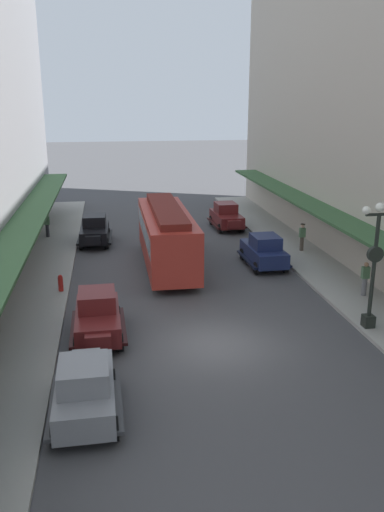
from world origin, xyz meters
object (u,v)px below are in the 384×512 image
object	(u,v)px
pedestrian_2	(365,278)
parked_car_0	(98,315)
parked_car_1	(95,229)
pedestrian_1	(47,225)
parked_car_4	(226,216)
parked_car_2	(264,250)
fire_hydrant	(61,283)
parked_car_3	(85,387)
lamp_post_with_clock	(374,261)
streetcar	(167,234)
pedestrian_0	(302,237)

from	to	relation	value
pedestrian_2	parked_car_0	bearing A→B (deg)	-169.53
parked_car_1	pedestrian_1	size ratio (longest dim) A/B	2.63
parked_car_4	parked_car_2	bearing A→B (deg)	-89.40
parked_car_0	fire_hydrant	distance (m)	5.50
parked_car_0	parked_car_3	bearing A→B (deg)	-93.25
pedestrian_1	parked_car_4	bearing A→B (deg)	5.01
parked_car_0	lamp_post_with_clock	size ratio (longest dim) A/B	0.83
parked_car_0	streetcar	bearing A→B (deg)	66.54
fire_hydrant	pedestrian_0	size ratio (longest dim) A/B	0.49
parked_car_4	pedestrian_2	world-z (taller)	parked_car_4
streetcar	pedestrian_1	world-z (taller)	streetcar
parked_car_1	fire_hydrant	bearing A→B (deg)	-99.34
parked_car_0	parked_car_3	world-z (taller)	same
parked_car_4	pedestrian_0	bearing A→B (deg)	-65.51
parked_car_2	lamp_post_with_clock	distance (m)	9.40
lamp_post_with_clock	streetcar	bearing A→B (deg)	126.51
parked_car_0	parked_car_4	distance (m)	19.31
parked_car_3	streetcar	xyz separation A→B (m)	(4.04, 14.07, 0.96)
parked_car_0	fire_hydrant	world-z (taller)	parked_car_0
pedestrian_1	pedestrian_2	bearing A→B (deg)	-40.64
pedestrian_2	lamp_post_with_clock	bearing A→B (deg)	-113.79
parked_car_2	pedestrian_1	size ratio (longest dim) A/B	2.62
parked_car_2	parked_car_3	distance (m)	16.38
parked_car_2	pedestrian_0	bearing A→B (deg)	35.87
parked_car_4	fire_hydrant	distance (m)	16.13
parked_car_0	lamp_post_with_clock	world-z (taller)	lamp_post_with_clock
parked_car_2	pedestrian_2	xyz separation A→B (m)	(3.28, -5.59, 0.05)
parked_car_4	lamp_post_with_clock	bearing A→B (deg)	-84.13
parked_car_4	pedestrian_1	size ratio (longest dim) A/B	2.62
streetcar	fire_hydrant	bearing A→B (deg)	-148.49
pedestrian_0	parked_car_1	bearing A→B (deg)	161.48
streetcar	parked_car_1	bearing A→B (deg)	125.37
fire_hydrant	pedestrian_2	size ratio (longest dim) A/B	0.50
streetcar	fire_hydrant	xyz separation A→B (m)	(-5.57, -3.42, -1.34)
parked_car_1	pedestrian_0	world-z (taller)	parked_car_1
streetcar	pedestrian_1	distance (m)	10.39
parked_car_0	parked_car_1	distance (m)	14.31
parked_car_3	streetcar	world-z (taller)	streetcar
fire_hydrant	pedestrian_0	bearing A→B (deg)	19.38
parked_car_3	streetcar	bearing A→B (deg)	73.99
parked_car_3	fire_hydrant	size ratio (longest dim) A/B	5.22
streetcar	parked_car_4	bearing A→B (deg)	57.95
fire_hydrant	parked_car_0	bearing A→B (deg)	-70.34
parked_car_0	parked_car_1	xyz separation A→B (m)	(-0.34, 14.31, 0.00)
parked_car_1	pedestrian_0	bearing A→B (deg)	-18.52
parked_car_3	pedestrian_2	bearing A→B (deg)	31.47
pedestrian_1	pedestrian_2	world-z (taller)	same
parked_car_4	pedestrian_2	bearing A→B (deg)	-77.14
parked_car_2	streetcar	bearing A→B (deg)	172.68
parked_car_1	pedestrian_2	world-z (taller)	parked_car_1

